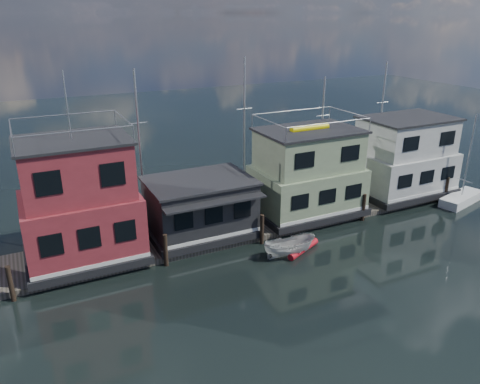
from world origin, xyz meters
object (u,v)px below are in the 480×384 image
red_kayak (303,249)px  motorboat (289,247)px  houseboat_dark (200,207)px  day_sailer (461,198)px  houseboat_white (404,158)px  houseboat_red (80,204)px  houseboat_green (307,174)px

red_kayak → motorboat: motorboat is taller
houseboat_dark → motorboat: (4.26, -5.21, -1.72)m
day_sailer → houseboat_white: bearing=119.3°
houseboat_red → houseboat_dark: size_ratio=1.60×
houseboat_green → motorboat: size_ratio=2.32×
day_sailer → houseboat_dark: bearing=156.3°
houseboat_red → houseboat_white: (27.00, 0.00, -0.57)m
houseboat_white → motorboat: 15.90m
day_sailer → red_kayak: 17.12m
houseboat_red → houseboat_dark: bearing=-0.1°
houseboat_dark → motorboat: bearing=-50.7°
houseboat_green → motorboat: bearing=-132.2°
houseboat_green → houseboat_red: bearing=-180.0°
day_sailer → motorboat: size_ratio=2.11×
houseboat_red → houseboat_dark: (8.00, -0.02, -1.69)m
motorboat → day_sailer: bearing=-76.6°
houseboat_dark → houseboat_red: bearing=179.9°
houseboat_dark → houseboat_white: 19.03m
day_sailer → motorboat: bearing=170.4°
houseboat_dark → motorboat: size_ratio=2.05×
houseboat_dark → motorboat: 6.95m
red_kayak → motorboat: 1.28m
houseboat_dark → red_kayak: bearing=-43.3°
day_sailer → houseboat_red: bearing=158.6°
houseboat_green → motorboat: (-4.74, -5.23, -2.85)m
day_sailer → red_kayak: bearing=170.5°
houseboat_dark → houseboat_white: size_ratio=0.88×
houseboat_red → motorboat: 13.76m
houseboat_green → red_kayak: size_ratio=2.65×
houseboat_dark → houseboat_white: bearing=0.1°
houseboat_white → houseboat_red: bearing=-180.0°
day_sailer → motorboat: day_sailer is taller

